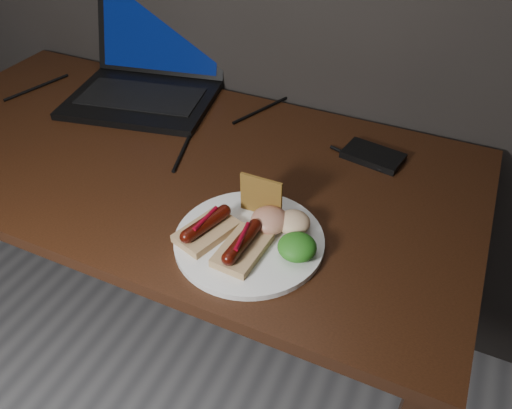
{
  "coord_description": "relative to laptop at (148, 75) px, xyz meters",
  "views": [
    {
      "loc": [
        0.58,
        0.6,
        1.4
      ],
      "look_at": [
        0.29,
        1.23,
        0.82
      ],
      "focal_mm": 35.0,
      "sensor_mm": 36.0,
      "label": 1
    }
  ],
  "objects": [
    {
      "name": "salad_greens",
      "position": [
        0.6,
        -0.43,
        -0.02
      ],
      "size": [
        0.07,
        0.07,
        0.04
      ],
      "primitive_type": "ellipsoid",
      "color": "#206113",
      "rests_on": "plate"
    },
    {
      "name": "desk_cables",
      "position": [
        0.19,
        -0.09,
        -0.05
      ],
      "size": [
        1.01,
        0.45,
        0.01
      ],
      "color": "black",
      "rests_on": "desk"
    },
    {
      "name": "laptop",
      "position": [
        0.0,
        0.0,
        0.0
      ],
      "size": [
        0.44,
        0.43,
        0.25
      ],
      "color": "black",
      "rests_on": "desk"
    },
    {
      "name": "bread_sausage_center",
      "position": [
        0.51,
        -0.47,
        -0.02
      ],
      "size": [
        0.08,
        0.12,
        0.04
      ],
      "color": "tan",
      "rests_on": "plate"
    },
    {
      "name": "hard_drive",
      "position": [
        0.65,
        -0.06,
        -0.04
      ],
      "size": [
        0.14,
        0.1,
        0.02
      ],
      "primitive_type": "cube",
      "rotation": [
        0.0,
        0.0,
        -0.17
      ],
      "color": "black",
      "rests_on": "desk"
    },
    {
      "name": "crispbread",
      "position": [
        0.5,
        -0.35,
        0.0
      ],
      "size": [
        0.08,
        0.01,
        0.08
      ],
      "primitive_type": "cube",
      "color": "olive",
      "rests_on": "plate"
    },
    {
      "name": "desk",
      "position": [
        0.22,
        -0.25,
        -0.14
      ],
      "size": [
        1.4,
        0.7,
        0.75
      ],
      "color": "#351A0D",
      "rests_on": "ground"
    },
    {
      "name": "salsa_mound",
      "position": [
        0.53,
        -0.39,
        -0.02
      ],
      "size": [
        0.07,
        0.07,
        0.04
      ],
      "primitive_type": "ellipsoid",
      "color": "maroon",
      "rests_on": "plate"
    },
    {
      "name": "coleslaw_mound",
      "position": [
        0.57,
        -0.37,
        -0.02
      ],
      "size": [
        0.06,
        0.06,
        0.04
      ],
      "primitive_type": "ellipsoid",
      "color": "beige",
      "rests_on": "plate"
    },
    {
      "name": "plate",
      "position": [
        0.51,
        -0.43,
        -0.04
      ],
      "size": [
        0.33,
        0.33,
        0.01
      ],
      "primitive_type": "cylinder",
      "rotation": [
        0.0,
        0.0,
        -0.21
      ],
      "color": "silver",
      "rests_on": "desk"
    },
    {
      "name": "bread_sausage_left",
      "position": [
        0.43,
        -0.45,
        -0.02
      ],
      "size": [
        0.1,
        0.13,
        0.04
      ],
      "color": "tan",
      "rests_on": "plate"
    }
  ]
}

